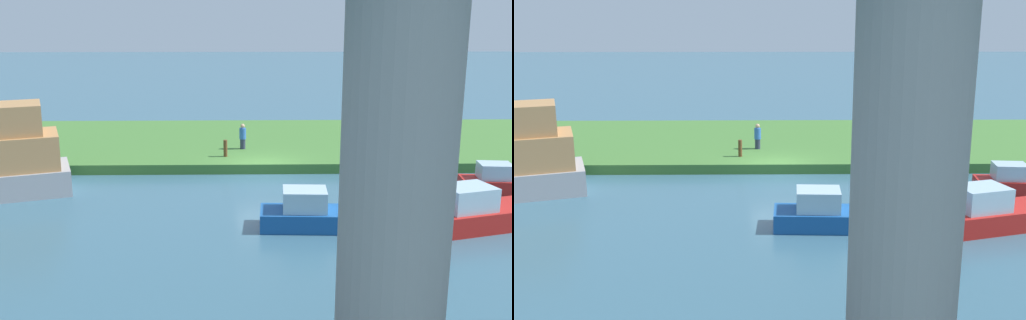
# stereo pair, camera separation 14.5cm
# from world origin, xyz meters

# --- Properties ---
(ground_plane) EXTENTS (160.00, 160.00, 0.00)m
(ground_plane) POSITION_xyz_m (0.00, 0.00, 0.00)
(ground_plane) COLOR #386075
(grassy_bank) EXTENTS (80.00, 12.00, 0.50)m
(grassy_bank) POSITION_xyz_m (0.00, -6.00, 0.25)
(grassy_bank) COLOR #427533
(grassy_bank) RESTS_ON ground
(bridge_pylon) EXTENTS (2.49, 2.49, 9.75)m
(bridge_pylon) POSITION_xyz_m (-2.47, 16.79, 4.87)
(bridge_pylon) COLOR #9E998E
(bridge_pylon) RESTS_ON ground
(person_on_bank) EXTENTS (0.46, 0.46, 1.39)m
(person_on_bank) POSITION_xyz_m (0.93, -3.46, 1.20)
(person_on_bank) COLOR #2D334C
(person_on_bank) RESTS_ON grassy_bank
(mooring_post) EXTENTS (0.20, 0.20, 0.87)m
(mooring_post) POSITION_xyz_m (1.83, -1.72, 0.94)
(mooring_post) COLOR brown
(mooring_post) RESTS_ON grassy_bank
(pontoon_yellow) EXTENTS (5.35, 3.15, 1.68)m
(pontoon_yellow) POSITION_xyz_m (-7.94, 7.70, 0.60)
(pontoon_yellow) COLOR red
(pontoon_yellow) RESTS_ON ground
(skiff_small) EXTENTS (4.06, 1.78, 1.31)m
(skiff_small) POSITION_xyz_m (-10.77, 3.16, 0.47)
(skiff_small) COLOR red
(skiff_small) RESTS_ON ground
(houseboat_blue) EXTENTS (4.61, 1.84, 1.51)m
(houseboat_blue) POSITION_xyz_m (-1.86, 7.60, 0.54)
(houseboat_blue) COLOR #195199
(houseboat_blue) RESTS_ON ground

